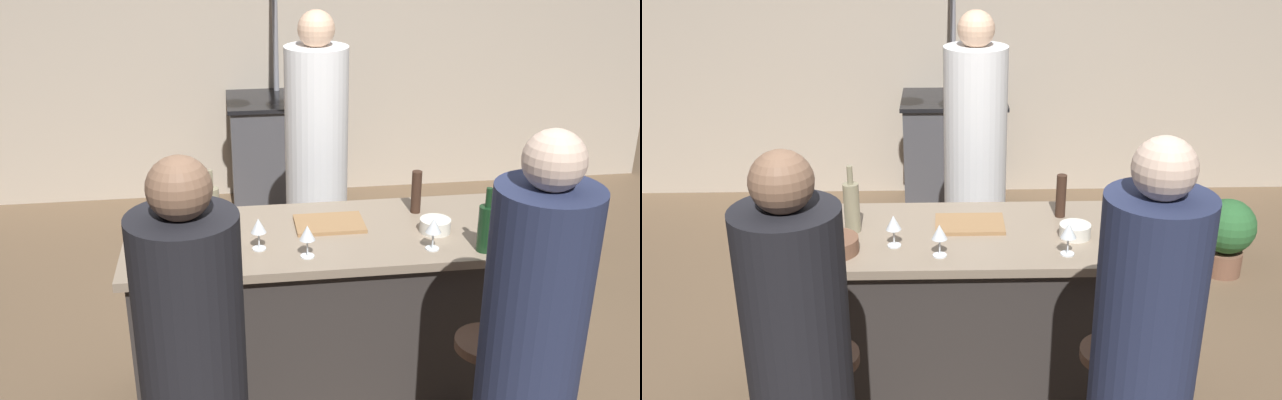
{
  "view_description": "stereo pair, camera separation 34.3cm",
  "coord_description": "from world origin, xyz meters",
  "views": [
    {
      "loc": [
        -0.43,
        -2.99,
        2.32
      ],
      "look_at": [
        0.0,
        0.15,
        1.0
      ],
      "focal_mm": 41.18,
      "sensor_mm": 36.0,
      "label": 1
    },
    {
      "loc": [
        -0.09,
        -3.02,
        2.32
      ],
      "look_at": [
        0.0,
        0.15,
        1.0
      ],
      "focal_mm": 41.18,
      "sensor_mm": 36.0,
      "label": 2
    }
  ],
  "objects": [
    {
      "name": "guest_right",
      "position": [
        0.58,
        -0.98,
        0.77
      ],
      "size": [
        0.35,
        0.35,
        1.67
      ],
      "color": "#262D4C",
      "rests_on": "ground_plane"
    },
    {
      "name": "kitchen_island",
      "position": [
        0.0,
        0.0,
        0.45
      ],
      "size": [
        1.8,
        0.72,
        0.9
      ],
      "color": "#332D2B",
      "rests_on": "ground_plane"
    },
    {
      "name": "wine_bottle_dark",
      "position": [
        0.78,
        -0.26,
        1.01
      ],
      "size": [
        0.07,
        0.07,
        0.29
      ],
      "color": "black",
      "rests_on": "kitchen_island"
    },
    {
      "name": "wine_glass_near_right_guest",
      "position": [
        -0.11,
        -0.23,
        1.01
      ],
      "size": [
        0.07,
        0.07,
        0.15
      ],
      "color": "silver",
      "rests_on": "kitchen_island"
    },
    {
      "name": "ground_plane",
      "position": [
        0.0,
        0.0,
        0.0
      ],
      "size": [
        9.0,
        9.0,
        0.0
      ],
      "primitive_type": "plane",
      "color": "brown"
    },
    {
      "name": "stove_range",
      "position": [
        0.0,
        2.45,
        0.45
      ],
      "size": [
        0.8,
        0.64,
        0.89
      ],
      "color": "#47474C",
      "rests_on": "ground_plane"
    },
    {
      "name": "pepper_mill",
      "position": [
        0.47,
        0.17,
        1.01
      ],
      "size": [
        0.05,
        0.05,
        0.21
      ],
      "primitive_type": "cylinder",
      "color": "#382319",
      "rests_on": "kitchen_island"
    },
    {
      "name": "overhead_pot_rack",
      "position": [
        -0.04,
        2.03,
        1.62
      ],
      "size": [
        0.59,
        1.36,
        2.17
      ],
      "color": "gray",
      "rests_on": "ground_plane"
    },
    {
      "name": "wine_glass_near_left_guest",
      "position": [
        0.44,
        -0.23,
        1.01
      ],
      "size": [
        0.07,
        0.07,
        0.15
      ],
      "color": "silver",
      "rests_on": "kitchen_island"
    },
    {
      "name": "mixing_bowl_wooden",
      "position": [
        -0.56,
        -0.18,
        0.93
      ],
      "size": [
        0.21,
        0.21,
        0.07
      ],
      "primitive_type": "cylinder",
      "color": "brown",
      "rests_on": "kitchen_island"
    },
    {
      "name": "mixing_bowl_ceramic",
      "position": [
        0.5,
        -0.06,
        0.93
      ],
      "size": [
        0.14,
        0.14,
        0.06
      ],
      "primitive_type": "cylinder",
      "color": "silver",
      "rests_on": "kitchen_island"
    },
    {
      "name": "wine_bottle_red",
      "position": [
        0.66,
        -0.27,
        1.01
      ],
      "size": [
        0.07,
        0.07,
        0.29
      ],
      "color": "#143319",
      "rests_on": "kitchen_island"
    },
    {
      "name": "wine_bottle_white",
      "position": [
        -0.5,
        0.03,
        1.02
      ],
      "size": [
        0.07,
        0.07,
        0.32
      ],
      "color": "gray",
      "rests_on": "kitchen_island"
    },
    {
      "name": "chef",
      "position": [
        0.1,
        1.06,
        0.81
      ],
      "size": [
        0.37,
        0.37,
        1.75
      ],
      "color": "white",
      "rests_on": "ground_plane"
    },
    {
      "name": "back_wall",
      "position": [
        0.0,
        2.85,
        1.3
      ],
      "size": [
        6.4,
        0.16,
        2.6
      ],
      "primitive_type": "cube",
      "color": "#BCAD99",
      "rests_on": "ground_plane"
    },
    {
      "name": "wine_glass_by_chef",
      "position": [
        -0.3,
        -0.13,
        1.01
      ],
      "size": [
        0.07,
        0.07,
        0.15
      ],
      "color": "silver",
      "rests_on": "kitchen_island"
    },
    {
      "name": "cutting_board",
      "position": [
        0.03,
        0.08,
        0.91
      ],
      "size": [
        0.32,
        0.22,
        0.02
      ],
      "primitive_type": "cube",
      "color": "#997047",
      "rests_on": "kitchen_island"
    },
    {
      "name": "potted_plant",
      "position": [
        1.75,
        1.24,
        0.3
      ],
      "size": [
        0.36,
        0.36,
        0.52
      ],
      "color": "brown",
      "rests_on": "ground_plane"
    }
  ]
}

